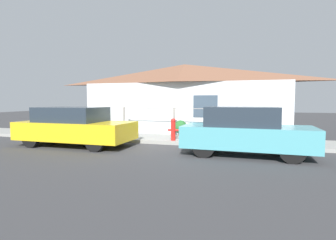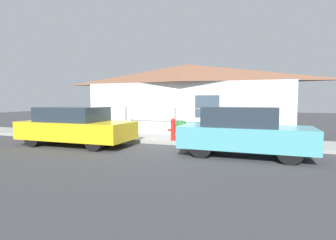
% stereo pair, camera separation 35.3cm
% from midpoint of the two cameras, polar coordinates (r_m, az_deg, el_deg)
% --- Properties ---
extents(ground_plane, '(60.00, 60.00, 0.00)m').
position_cam_midpoint_polar(ground_plane, '(9.82, -0.44, -5.35)').
color(ground_plane, '#38383A').
extents(sidewalk, '(24.00, 1.95, 0.13)m').
position_cam_midpoint_polar(sidewalk, '(10.72, 1.26, -4.18)').
color(sidewalk, gray).
rests_on(sidewalk, ground_plane).
extents(house, '(10.26, 2.23, 3.45)m').
position_cam_midpoint_polar(house, '(13.23, 4.77, 9.13)').
color(house, silver).
rests_on(house, ground_plane).
extents(fence, '(4.90, 0.10, 1.21)m').
position_cam_midpoint_polar(fence, '(11.43, 2.49, 0.03)').
color(fence, gray).
rests_on(fence, sidewalk).
extents(car_left, '(4.15, 1.83, 1.40)m').
position_cam_midpoint_polar(car_left, '(10.12, -18.54, -1.26)').
color(car_left, gold).
rests_on(car_left, ground_plane).
extents(car_right, '(3.80, 1.72, 1.46)m').
position_cam_midpoint_polar(car_right, '(8.09, 17.31, -2.43)').
color(car_right, teal).
rests_on(car_right, ground_plane).
extents(fire_hydrant, '(0.41, 0.18, 0.84)m').
position_cam_midpoint_polar(fire_hydrant, '(9.87, 2.14, -1.95)').
color(fire_hydrant, red).
rests_on(fire_hydrant, sidewalk).
extents(potted_plant_near_hydrant, '(0.57, 0.57, 0.66)m').
position_cam_midpoint_polar(potted_plant_near_hydrant, '(11.22, 3.85, -1.58)').
color(potted_plant_near_hydrant, brown).
rests_on(potted_plant_near_hydrant, sidewalk).
extents(potted_plant_by_fence, '(0.42, 0.42, 0.56)m').
position_cam_midpoint_polar(potted_plant_by_fence, '(12.05, -7.63, -1.49)').
color(potted_plant_by_fence, slate).
rests_on(potted_plant_by_fence, sidewalk).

